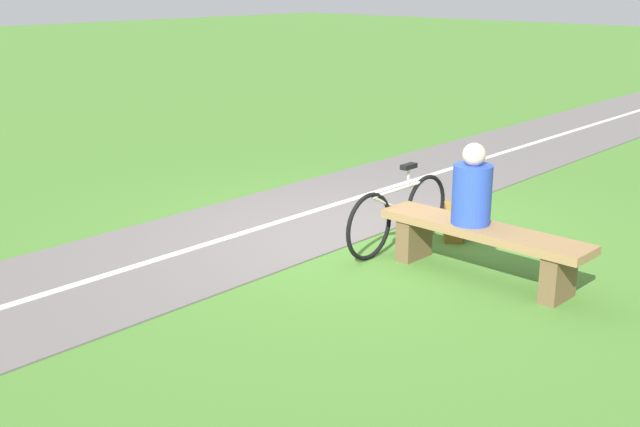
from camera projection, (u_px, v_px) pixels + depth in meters
name	position (u px, v px, depth m)	size (l,w,h in m)	color
ground_plane	(360.00, 239.00, 8.48)	(80.00, 80.00, 0.00)	#477A2D
bench	(482.00, 241.00, 7.31)	(2.07, 0.44, 0.50)	#937047
person_seated	(472.00, 190.00, 7.27)	(0.36, 0.36, 0.76)	#2847B7
bicycle	(399.00, 214.00, 8.12)	(0.09, 1.66, 0.87)	black
backpack	(454.00, 223.00, 8.44)	(0.36, 0.39, 0.38)	olive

